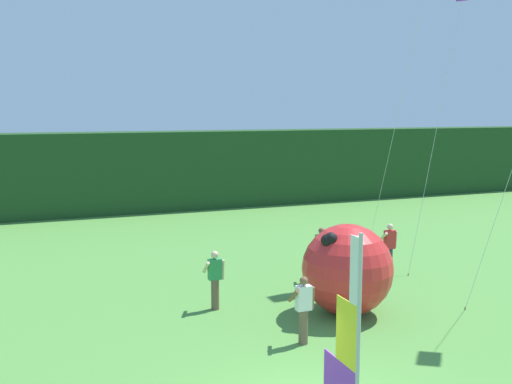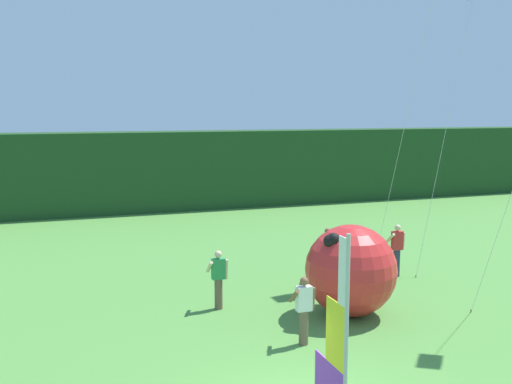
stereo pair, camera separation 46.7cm
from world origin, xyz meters
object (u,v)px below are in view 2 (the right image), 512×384
at_px(person_near_banner, 218,278).
at_px(person_far_right, 304,309).
at_px(person_mid_field, 327,253).
at_px(person_far_left, 397,249).
at_px(inflatable_balloon, 351,270).
at_px(banner_flag, 336,360).

height_order(person_near_banner, person_far_right, person_near_banner).
distance_m(person_near_banner, person_mid_field, 4.21).
xyz_separation_m(person_near_banner, person_far_left, (6.38, 1.16, 0.05)).
height_order(person_far_left, inflatable_balloon, inflatable_balloon).
relative_size(banner_flag, person_far_right, 2.31).
xyz_separation_m(person_far_left, inflatable_balloon, (-3.20, -2.77, 0.30)).
distance_m(banner_flag, person_near_banner, 7.76).
distance_m(person_near_banner, person_far_right, 3.27).
bearing_deg(person_far_right, banner_flag, -108.43).
height_order(person_far_left, person_far_right, person_far_left).
distance_m(banner_flag, inflatable_balloon, 7.06).
xyz_separation_m(person_far_left, person_far_right, (-5.18, -4.20, -0.06)).
relative_size(person_far_right, inflatable_balloon, 0.66).
xyz_separation_m(banner_flag, person_mid_field, (4.32, 9.08, -0.87)).
xyz_separation_m(person_near_banner, person_mid_field, (3.97, 1.39, 0.05)).
bearing_deg(person_near_banner, banner_flag, -92.59).
distance_m(person_far_right, inflatable_balloon, 2.47).
bearing_deg(person_mid_field, banner_flag, -115.45).
height_order(banner_flag, person_mid_field, banner_flag).
bearing_deg(person_near_banner, person_far_right, -68.43).
relative_size(banner_flag, person_far_left, 2.17).
height_order(person_far_right, inflatable_balloon, inflatable_balloon).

